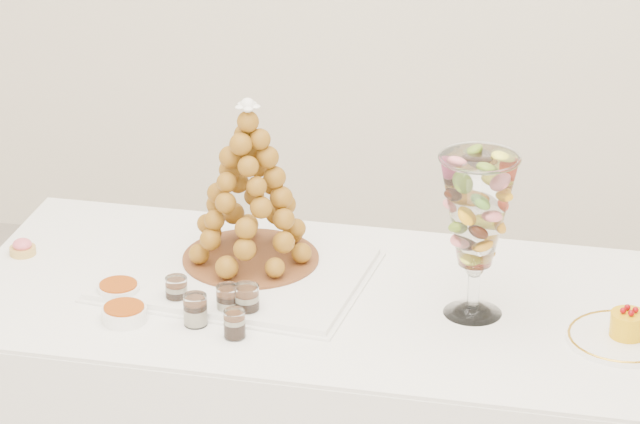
# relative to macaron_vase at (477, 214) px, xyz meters

# --- Properties ---
(lace_tray) EXTENTS (0.61, 0.49, 0.02)m
(lace_tray) POSITION_rel_macaron_vase_xyz_m (-0.55, 0.06, -0.23)
(lace_tray) COLOR white
(lace_tray) RESTS_ON buffet_table
(macaron_vase) EXTENTS (0.17, 0.17, 0.36)m
(macaron_vase) POSITION_rel_macaron_vase_xyz_m (0.00, 0.00, 0.00)
(macaron_vase) COLOR white
(macaron_vase) RESTS_ON buffet_table
(cake_plate) EXTENTS (0.24, 0.24, 0.01)m
(cake_plate) POSITION_rel_macaron_vase_xyz_m (0.32, -0.06, -0.23)
(cake_plate) COLOR white
(cake_plate) RESTS_ON buffet_table
(pink_tart) EXTENTS (0.06, 0.06, 0.04)m
(pink_tart) POSITION_rel_macaron_vase_xyz_m (-1.07, 0.09, -0.22)
(pink_tart) COLOR tan
(pink_tart) RESTS_ON buffet_table
(verrine_a) EXTENTS (0.05, 0.05, 0.07)m
(verrine_a) POSITION_rel_macaron_vase_xyz_m (-0.64, -0.09, -0.20)
(verrine_a) COLOR white
(verrine_a) RESTS_ON buffet_table
(verrine_b) EXTENTS (0.06, 0.06, 0.07)m
(verrine_b) POSITION_rel_macaron_vase_xyz_m (-0.52, -0.12, -0.20)
(verrine_b) COLOR white
(verrine_b) RESTS_ON buffet_table
(verrine_c) EXTENTS (0.06, 0.06, 0.07)m
(verrine_c) POSITION_rel_macaron_vase_xyz_m (-0.48, -0.11, -0.20)
(verrine_c) COLOR white
(verrine_c) RESTS_ON buffet_table
(verrine_d) EXTENTS (0.05, 0.05, 0.07)m
(verrine_d) POSITION_rel_macaron_vase_xyz_m (-0.58, -0.17, -0.20)
(verrine_d) COLOR white
(verrine_d) RESTS_ON buffet_table
(verrine_e) EXTENTS (0.06, 0.06, 0.06)m
(verrine_e) POSITION_rel_macaron_vase_xyz_m (-0.48, -0.21, -0.21)
(verrine_e) COLOR white
(verrine_e) RESTS_ON buffet_table
(ramekin_back) EXTENTS (0.09, 0.09, 0.03)m
(ramekin_back) POSITION_rel_macaron_vase_xyz_m (-0.78, -0.08, -0.22)
(ramekin_back) COLOR white
(ramekin_back) RESTS_ON buffet_table
(ramekin_front) EXTENTS (0.10, 0.10, 0.03)m
(ramekin_front) POSITION_rel_macaron_vase_xyz_m (-0.73, -0.18, -0.22)
(ramekin_front) COLOR white
(ramekin_front) RESTS_ON buffet_table
(croquembouche) EXTENTS (0.32, 0.32, 0.39)m
(croquembouche) POSITION_rel_macaron_vase_xyz_m (-0.53, 0.13, -0.03)
(croquembouche) COLOR brown
(croquembouche) RESTS_ON lace_tray
(mousse_cake) EXTENTS (0.08, 0.08, 0.07)m
(mousse_cake) POSITION_rel_macaron_vase_xyz_m (0.33, -0.06, -0.20)
(mousse_cake) COLOR #EBAA0A
(mousse_cake) RESTS_ON cake_plate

